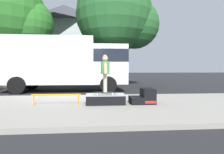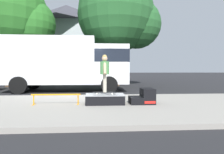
{
  "view_description": "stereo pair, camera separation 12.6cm",
  "coord_description": "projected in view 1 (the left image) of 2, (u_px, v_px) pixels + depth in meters",
  "views": [
    {
      "loc": [
        0.87,
        -9.42,
        1.26
      ],
      "look_at": [
        1.52,
        -2.06,
        0.98
      ],
      "focal_mm": 31.63,
      "sensor_mm": 36.0,
      "label": 1
    },
    {
      "loc": [
        0.99,
        -9.43,
        1.26
      ],
      "look_at": [
        1.52,
        -2.06,
        0.98
      ],
      "focal_mm": 31.63,
      "sensor_mm": 36.0,
      "label": 2
    }
  ],
  "objects": [
    {
      "name": "ground_plane",
      "position": [
        76.0,
        96.0,
        9.35
      ],
      "size": [
        140.0,
        140.0,
        0.0
      ],
      "primitive_type": "plane",
      "color": "black"
    },
    {
      "name": "sidewalk_slab",
      "position": [
        68.0,
        107.0,
        6.36
      ],
      "size": [
        50.0,
        5.0,
        0.12
      ],
      "primitive_type": "cube",
      "color": "gray",
      "rests_on": "ground"
    },
    {
      "name": "skate_box",
      "position": [
        105.0,
        99.0,
        6.52
      ],
      "size": [
        1.28,
        0.7,
        0.32
      ],
      "color": "black",
      "rests_on": "sidewalk_slab"
    },
    {
      "name": "kicker_ramp",
      "position": [
        144.0,
        97.0,
        6.64
      ],
      "size": [
        0.81,
        0.68,
        0.51
      ],
      "color": "black",
      "rests_on": "sidewalk_slab"
    },
    {
      "name": "grind_rail",
      "position": [
        56.0,
        97.0,
        6.4
      ],
      "size": [
        1.59,
        0.28,
        0.34
      ],
      "color": "orange",
      "rests_on": "sidewalk_slab"
    },
    {
      "name": "skateboard",
      "position": [
        105.0,
        92.0,
        6.57
      ],
      "size": [
        0.79,
        0.27,
        0.07
      ],
      "color": "black",
      "rests_on": "skate_box"
    },
    {
      "name": "skater_kid",
      "position": [
        105.0,
        70.0,
        6.54
      ],
      "size": [
        0.3,
        0.64,
        1.24
      ],
      "color": "#B7AD99",
      "rests_on": "skateboard"
    },
    {
      "name": "box_truck",
      "position": [
        67.0,
        62.0,
        11.41
      ],
      "size": [
        6.91,
        2.63,
        3.05
      ],
      "color": "silver",
      "rests_on": "ground"
    },
    {
      "name": "street_tree_main",
      "position": [
        118.0,
        17.0,
        14.97
      ],
      "size": [
        6.33,
        5.76,
        8.32
      ],
      "color": "brown",
      "rests_on": "ground"
    },
    {
      "name": "street_tree_neighbour",
      "position": [
        10.0,
        16.0,
        14.18
      ],
      "size": [
        6.24,
        5.67,
        8.12
      ],
      "color": "brown",
      "rests_on": "ground"
    },
    {
      "name": "house_behind",
      "position": [
        64.0,
        43.0,
        21.77
      ],
      "size": [
        9.54,
        8.22,
        8.4
      ],
      "color": "silver",
      "rests_on": "ground"
    }
  ]
}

